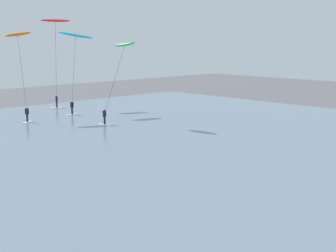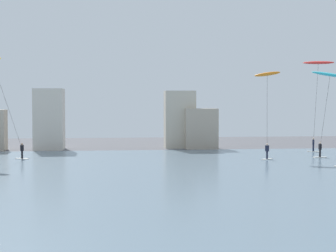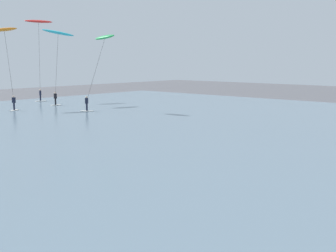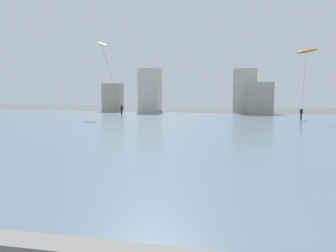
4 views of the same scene
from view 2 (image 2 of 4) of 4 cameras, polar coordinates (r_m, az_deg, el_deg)
name	(u,v)px [view 2 (image 2 of 4)]	position (r m, az deg, el deg)	size (l,w,h in m)	color
water_bay	(191,185)	(35.81, 2.66, -6.75)	(84.00, 52.00, 0.10)	slate
far_shore_buildings	(111,123)	(63.94, -6.61, 0.40)	(30.12, 4.09, 7.71)	#B7A893
kitesurfer_orange	(267,83)	(54.23, 11.31, 4.82)	(2.92, 4.06, 9.31)	silver
kitesurfer_cyan	(329,80)	(56.46, 18.03, 5.09)	(4.13, 2.93, 9.39)	silver
kitesurfer_red	(318,69)	(62.85, 16.84, 6.32)	(3.85, 2.92, 10.93)	silver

